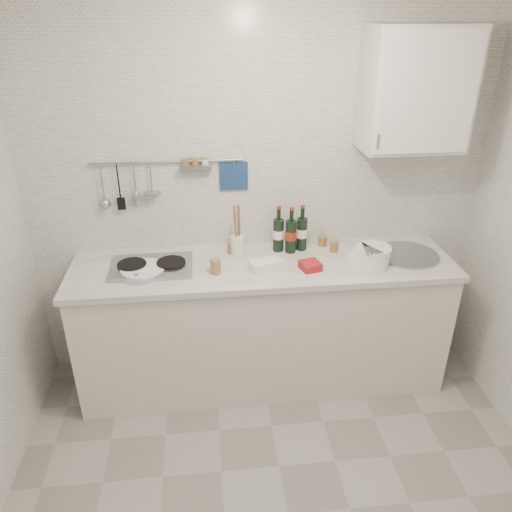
{
  "coord_description": "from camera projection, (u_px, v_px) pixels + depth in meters",
  "views": [
    {
      "loc": [
        -0.35,
        -1.68,
        2.41
      ],
      "look_at": [
        -0.07,
        0.9,
        1.08
      ],
      "focal_mm": 35.0,
      "sensor_mm": 36.0,
      "label": 1
    }
  ],
  "objects": [
    {
      "name": "back_wall",
      "position": [
        258.0,
        198.0,
        3.29
      ],
      "size": [
        3.0,
        0.02,
        2.5
      ],
      "primitive_type": "cube",
      "color": "silver",
      "rests_on": "floor"
    },
    {
      "name": "wine_bottles",
      "position": [
        291.0,
        229.0,
        3.26
      ],
      "size": [
        0.23,
        0.1,
        0.31
      ],
      "rotation": [
        0.0,
        0.0,
        0.02
      ],
      "color": "black",
      "rests_on": "counter"
    },
    {
      "name": "jar_c",
      "position": [
        334.0,
        246.0,
        3.3
      ],
      "size": [
        0.06,
        0.06,
        0.08
      ],
      "rotation": [
        0.0,
        0.0,
        -0.08
      ],
      "color": "olive",
      "rests_on": "counter"
    },
    {
      "name": "utensil_crock",
      "position": [
        237.0,
        243.0,
        3.24
      ],
      "size": [
        0.09,
        0.09,
        0.36
      ],
      "rotation": [
        0.0,
        0.0,
        -0.13
      ],
      "color": "white",
      "rests_on": "counter"
    },
    {
      "name": "counter",
      "position": [
        264.0,
        326.0,
        3.4
      ],
      "size": [
        2.44,
        0.64,
        0.96
      ],
      "color": "silver",
      "rests_on": "floor"
    },
    {
      "name": "jar_d",
      "position": [
        216.0,
        266.0,
        3.03
      ],
      "size": [
        0.07,
        0.07,
        0.1
      ],
      "rotation": [
        0.0,
        0.0,
        0.05
      ],
      "color": "olive",
      "rests_on": "counter"
    },
    {
      "name": "jar_b",
      "position": [
        322.0,
        240.0,
        3.39
      ],
      "size": [
        0.06,
        0.06,
        0.07
      ],
      "rotation": [
        0.0,
        0.0,
        0.18
      ],
      "color": "olive",
      "rests_on": "counter"
    },
    {
      "name": "jar_a",
      "position": [
        232.0,
        247.0,
        3.28
      ],
      "size": [
        0.06,
        0.06,
        0.09
      ],
      "rotation": [
        0.0,
        0.0,
        0.01
      ],
      "color": "olive",
      "rests_on": "counter"
    },
    {
      "name": "plate_stack_sink",
      "position": [
        370.0,
        256.0,
        3.14
      ],
      "size": [
        0.29,
        0.27,
        0.12
      ],
      "rotation": [
        0.0,
        0.0,
        0.21
      ],
      "color": "white",
      "rests_on": "counter"
    },
    {
      "name": "butter_dish",
      "position": [
        266.0,
        265.0,
        3.09
      ],
      "size": [
        0.22,
        0.15,
        0.06
      ],
      "primitive_type": "cube",
      "rotation": [
        0.0,
        0.0,
        0.29
      ],
      "color": "white",
      "rests_on": "counter"
    },
    {
      "name": "plate_stack_hob",
      "position": [
        142.0,
        271.0,
        3.04
      ],
      "size": [
        0.29,
        0.28,
        0.03
      ],
      "rotation": [
        0.0,
        0.0,
        -0.42
      ],
      "color": "#5280B9",
      "rests_on": "counter"
    },
    {
      "name": "wall_cabinet",
      "position": [
        416.0,
        89.0,
        2.89
      ],
      "size": [
        0.6,
        0.38,
        0.7
      ],
      "color": "silver",
      "rests_on": "back_wall"
    },
    {
      "name": "wall_rail",
      "position": [
        164.0,
        177.0,
        3.12
      ],
      "size": [
        0.98,
        0.09,
        0.34
      ],
      "color": "#93969B",
      "rests_on": "back_wall"
    },
    {
      "name": "strawberry_punnet",
      "position": [
        310.0,
        266.0,
        3.09
      ],
      "size": [
        0.14,
        0.14,
        0.05
      ],
      "primitive_type": "cube",
      "rotation": [
        0.0,
        0.0,
        0.28
      ],
      "color": "#B31326",
      "rests_on": "counter"
    }
  ]
}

